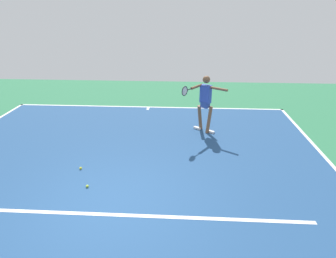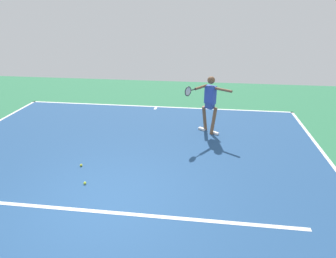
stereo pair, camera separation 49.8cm
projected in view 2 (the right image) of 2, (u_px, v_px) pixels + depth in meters
The scene contains 8 objects.
ground_plane at pixel (105, 203), 6.29m from camera, with size 22.14×22.14×0.00m, color #2D754C.
court_surface at pixel (105, 203), 6.29m from camera, with size 10.85×13.20×0.00m, color navy.
court_line_baseline_near at pixel (156, 107), 12.29m from camera, with size 10.85×0.10×0.01m, color white.
court_line_service at pixel (100, 212), 6.04m from camera, with size 8.14×0.10×0.01m, color white.
court_line_centre_mark at pixel (156, 108), 12.11m from camera, with size 0.10×0.30×0.01m, color white.
tennis_player at pixel (210, 101), 9.40m from camera, with size 1.39×1.06×1.86m.
tennis_ball_by_sideline at pixel (85, 183), 6.95m from camera, with size 0.07×0.07×0.07m, color #C6E53D.
tennis_ball_by_baseline at pixel (81, 165), 7.73m from camera, with size 0.07×0.07×0.07m, color yellow.
Camera 2 is at (-2.00, 4.99, 3.86)m, focal length 31.93 mm.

